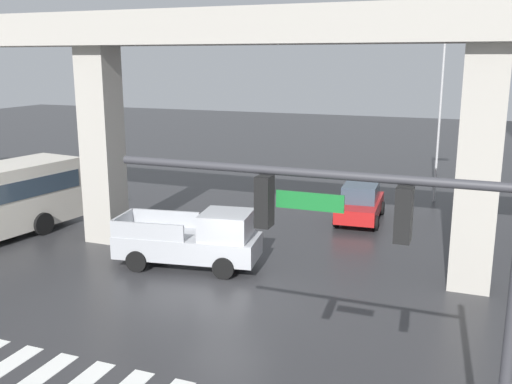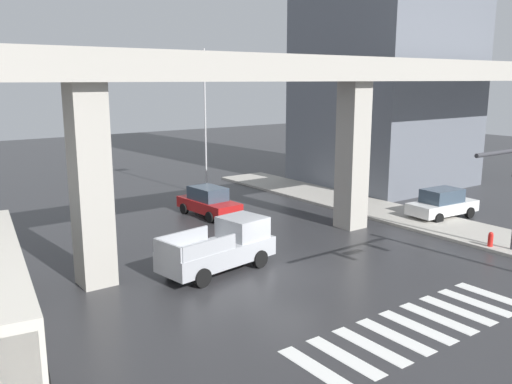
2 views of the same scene
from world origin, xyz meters
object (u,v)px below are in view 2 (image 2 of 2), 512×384
(pickup_truck, at_px, (223,247))
(flagpole, at_px, (206,112))
(sedan_white, at_px, (442,204))
(fire_hydrant, at_px, (490,241))
(sedan_red, at_px, (209,202))

(pickup_truck, bearing_deg, flagpole, 61.31)
(pickup_truck, height_order, sedan_white, pickup_truck)
(sedan_white, xyz_separation_m, fire_hydrant, (-3.23, -4.94, -0.42))
(fire_hydrant, relative_size, flagpole, 0.09)
(sedan_white, height_order, flagpole, flagpole)
(sedan_red, bearing_deg, sedan_white, -38.29)
(sedan_red, height_order, fire_hydrant, sedan_red)
(sedan_white, relative_size, fire_hydrant, 5.20)
(fire_hydrant, bearing_deg, pickup_truck, 156.30)
(sedan_red, height_order, flagpole, flagpole)
(sedan_red, bearing_deg, flagpole, 59.35)
(pickup_truck, height_order, fire_hydrant, pickup_truck)
(pickup_truck, distance_m, sedan_white, 14.92)
(pickup_truck, xyz_separation_m, flagpole, (7.27, 13.28, 4.74))
(flagpole, bearing_deg, fire_hydrant, -76.50)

